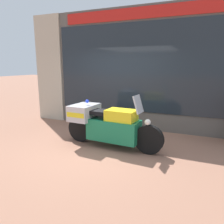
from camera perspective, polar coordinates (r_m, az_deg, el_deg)
name	(u,v)px	position (r m, az deg, el deg)	size (l,w,h in m)	color
ground_plane	(97,146)	(5.43, -3.83, -8.78)	(60.00, 60.00, 0.00)	#8E604C
shop_building	(112,69)	(7.07, 0.08, 11.08)	(6.60, 0.55, 3.59)	#56514C
window_display	(139,113)	(6.96, 7.03, -0.18)	(5.12, 0.30, 1.91)	slate
paramedic_motorcycle	(106,123)	(5.25, -1.56, -2.95)	(2.48, 0.81, 1.30)	black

